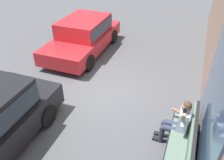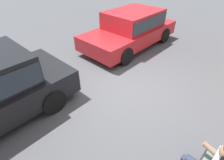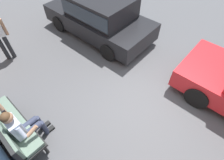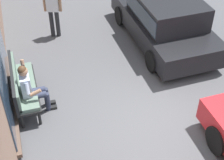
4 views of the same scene
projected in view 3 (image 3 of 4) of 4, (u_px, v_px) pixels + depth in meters
The scene contains 4 objects.
ground_plane at pixel (145, 103), 4.89m from camera, with size 60.00×60.00×0.00m, color #4C4C4F.
bench at pixel (8, 126), 3.80m from camera, with size 1.82×0.55×1.01m.
person_on_phone at pixel (22, 126), 3.67m from camera, with size 0.73×0.74×1.35m.
parked_car_mid at pixel (99, 15), 6.40m from camera, with size 4.28×2.07×1.53m.
Camera 3 is at (-1.15, 2.60, 4.13)m, focal length 28.00 mm.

